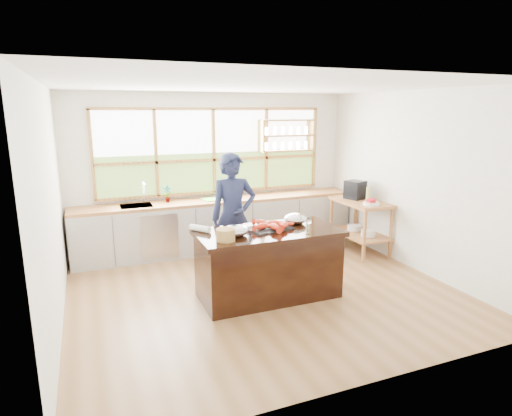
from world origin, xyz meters
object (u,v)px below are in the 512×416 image
cook (233,217)px  island (268,263)px  wicker_basket (226,235)px  espresso_machine (355,190)px

cook → island: bearing=-72.2°
island → cook: size_ratio=1.01×
island → wicker_basket: (-0.64, -0.21, 0.52)m
cook → espresso_machine: bearing=14.8°
cook → espresso_machine: cook is taller
island → espresso_machine: bearing=30.4°
espresso_machine → island: bearing=-168.3°
island → wicker_basket: size_ratio=8.19×
cook → wicker_basket: cook is taller
wicker_basket → cook: bearing=66.3°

